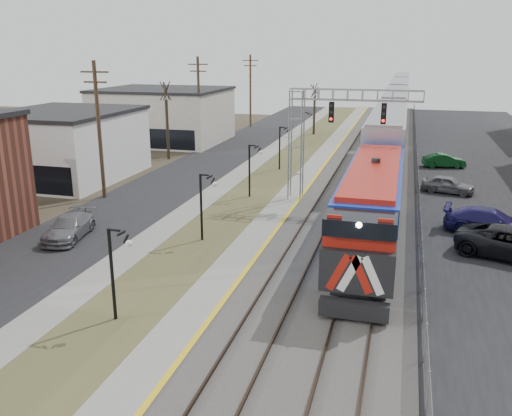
% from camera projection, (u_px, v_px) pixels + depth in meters
% --- Properties ---
extents(street_west, '(7.00, 120.00, 0.04)m').
position_uv_depth(street_west, '(192.00, 172.00, 49.25)').
color(street_west, black).
rests_on(street_west, ground).
extents(sidewalk, '(2.00, 120.00, 0.08)m').
position_uv_depth(sidewalk, '(239.00, 174.00, 48.10)').
color(sidewalk, gray).
rests_on(sidewalk, ground).
extents(grass_median, '(4.00, 120.00, 0.06)m').
position_uv_depth(grass_median, '(272.00, 177.00, 47.34)').
color(grass_median, '#494D29').
rests_on(grass_median, ground).
extents(platform, '(2.00, 120.00, 0.24)m').
position_uv_depth(platform, '(305.00, 178.00, 46.55)').
color(platform, gray).
rests_on(platform, ground).
extents(ballast_bed, '(8.00, 120.00, 0.20)m').
position_uv_depth(ballast_bed, '(364.00, 181.00, 45.28)').
color(ballast_bed, '#595651').
rests_on(ballast_bed, ground).
extents(platform_edge, '(0.24, 120.00, 0.01)m').
position_uv_depth(platform_edge, '(316.00, 177.00, 46.29)').
color(platform_edge, gold).
rests_on(platform_edge, platform).
extents(track_near, '(1.58, 120.00, 0.15)m').
position_uv_depth(track_near, '(340.00, 178.00, 45.74)').
color(track_near, '#2D2119').
rests_on(track_near, ballast_bed).
extents(track_far, '(1.58, 120.00, 0.15)m').
position_uv_depth(track_far, '(383.00, 181.00, 44.85)').
color(track_far, '#2D2119').
rests_on(track_far, ballast_bed).
extents(train, '(3.00, 108.65, 5.33)m').
position_uv_depth(train, '(395.00, 109.00, 72.82)').
color(train, '#1534AD').
rests_on(train, ground).
extents(signal_gantry, '(9.00, 1.07, 8.15)m').
position_uv_depth(signal_gantry, '(321.00, 126.00, 37.95)').
color(signal_gantry, gray).
rests_on(signal_gantry, ground).
extents(lampposts, '(0.14, 62.14, 4.00)m').
position_uv_depth(lampposts, '(203.00, 207.00, 31.32)').
color(lampposts, black).
rests_on(lampposts, ground).
extents(utility_poles, '(0.28, 80.28, 10.00)m').
position_uv_depth(utility_poles, '(99.00, 131.00, 39.36)').
color(utility_poles, '#4C3823').
rests_on(utility_poles, ground).
extents(fence, '(0.04, 120.00, 1.60)m').
position_uv_depth(fence, '(417.00, 176.00, 44.01)').
color(fence, gray).
rests_on(fence, ground).
extents(buildings_west, '(14.00, 67.00, 7.00)m').
position_uv_depth(buildings_west, '(19.00, 156.00, 40.84)').
color(buildings_west, beige).
rests_on(buildings_west, ground).
extents(bare_trees, '(12.30, 42.30, 5.95)m').
position_uv_depth(bare_trees, '(195.00, 135.00, 52.40)').
color(bare_trees, '#382D23').
rests_on(bare_trees, ground).
extents(car_lot_d, '(5.61, 2.99, 1.55)m').
position_uv_depth(car_lot_d, '(490.00, 222.00, 32.52)').
color(car_lot_d, '#1D1854').
rests_on(car_lot_d, ground).
extents(car_lot_e, '(4.23, 2.56, 1.35)m').
position_uv_depth(car_lot_e, '(448.00, 185.00, 41.78)').
color(car_lot_e, slate).
rests_on(car_lot_e, ground).
extents(car_lot_f, '(4.03, 1.98, 1.27)m').
position_uv_depth(car_lot_f, '(444.00, 161.00, 50.84)').
color(car_lot_f, '#0D451B').
rests_on(car_lot_f, ground).
extents(car_street_b, '(2.76, 4.95, 1.36)m').
position_uv_depth(car_street_b, '(69.00, 228.00, 31.80)').
color(car_street_b, slate).
rests_on(car_street_b, ground).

